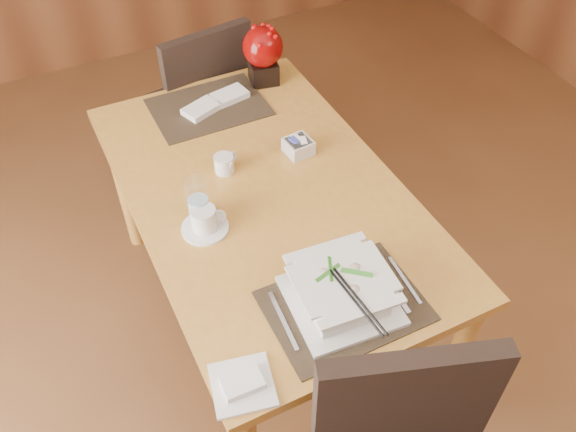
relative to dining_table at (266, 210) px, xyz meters
name	(u,v)px	position (x,y,z in m)	size (l,w,h in m)	color
dining_table	(266,210)	(0.00, 0.00, 0.00)	(0.90, 1.50, 0.75)	#C08535
placemat_near	(345,306)	(0.00, -0.55, 0.10)	(0.45, 0.33, 0.01)	black
placemat_far	(209,107)	(0.00, 0.55, 0.10)	(0.45, 0.33, 0.01)	black
soup_setting	(342,290)	(0.00, -0.53, 0.16)	(0.32, 0.32, 0.12)	silver
coffee_cup	(204,221)	(-0.26, -0.08, 0.13)	(0.16, 0.16, 0.09)	silver
water_glass	(198,201)	(-0.25, -0.03, 0.18)	(0.08, 0.08, 0.17)	white
creamer_jug	(224,164)	(-0.09, 0.16, 0.13)	(0.09, 0.09, 0.07)	silver
sugar_caddy	(298,146)	(0.20, 0.14, 0.12)	(0.09, 0.09, 0.06)	silver
berry_decor	(263,52)	(0.28, 0.63, 0.24)	(0.17, 0.17, 0.25)	black
napkins_far	(218,101)	(0.04, 0.55, 0.12)	(0.28, 0.10, 0.03)	white
bread_plate	(242,385)	(-0.37, -0.65, 0.10)	(0.16, 0.16, 0.01)	silver
far_chair	(201,102)	(0.07, 0.90, -0.12)	(0.50, 0.50, 0.95)	black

